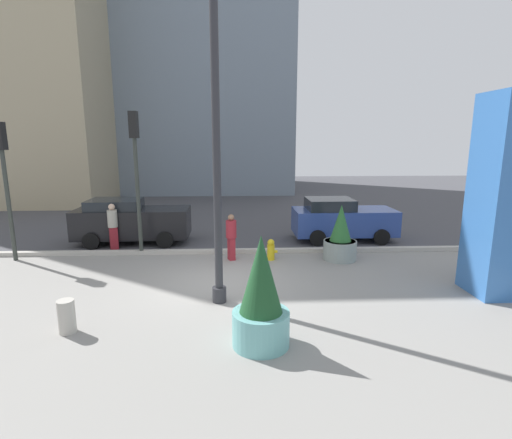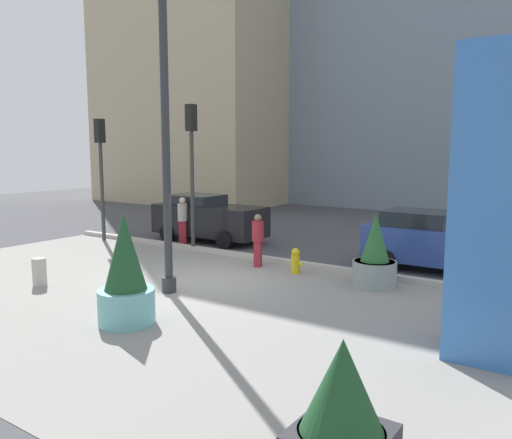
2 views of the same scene
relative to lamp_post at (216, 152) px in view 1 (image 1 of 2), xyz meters
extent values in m
plane|color=#47474C|center=(0.00, 5.25, -3.81)|extent=(60.00, 60.00, 0.00)
cube|color=gray|center=(0.00, -0.75, -3.81)|extent=(18.00, 10.00, 0.02)
cube|color=#B7B2A8|center=(0.00, 4.37, -3.73)|extent=(18.00, 0.24, 0.16)
cylinder|color=#2D2D33|center=(0.00, 0.00, -3.61)|extent=(0.36, 0.36, 0.40)
cylinder|color=#2D2D33|center=(0.00, 0.00, -0.07)|extent=(0.20, 0.20, 7.48)
cube|color=#3870BC|center=(7.47, 0.25, -1.17)|extent=(1.39, 1.39, 5.29)
cylinder|color=gray|center=(4.03, 3.45, -3.47)|extent=(1.14, 1.14, 0.68)
cylinder|color=#382819|center=(4.03, 3.45, -3.15)|extent=(1.05, 1.05, 0.04)
cone|color=#2D6B33|center=(4.03, 3.45, -2.50)|extent=(0.74, 0.74, 1.26)
cylinder|color=#6BB2B2|center=(0.95, -2.21, -3.44)|extent=(1.16, 1.16, 0.73)
cylinder|color=#382819|center=(0.95, -2.21, -3.10)|extent=(1.07, 1.07, 0.04)
cone|color=#1E4C28|center=(0.95, -2.21, -2.29)|extent=(0.87, 0.87, 1.58)
cylinder|color=gold|center=(1.63, 3.49, -3.54)|extent=(0.26, 0.26, 0.55)
sphere|color=gold|center=(1.63, 3.49, -3.18)|extent=(0.24, 0.24, 0.24)
cylinder|color=gold|center=(1.80, 3.49, -3.51)|extent=(0.12, 0.10, 0.10)
cylinder|color=#B2ADA3|center=(-3.20, -1.51, -3.44)|extent=(0.36, 0.36, 0.75)
cylinder|color=#333833|center=(-3.04, 4.35, -1.73)|extent=(0.14, 0.14, 4.17)
cube|color=black|center=(-3.04, 4.35, 0.80)|extent=(0.28, 0.32, 0.90)
sphere|color=green|center=(-3.04, 4.52, 1.07)|extent=(0.18, 0.18, 0.18)
cylinder|color=#333833|center=(-7.25, 3.87, -1.92)|extent=(0.14, 0.14, 3.78)
cube|color=black|center=(-7.25, 3.87, 0.42)|extent=(0.28, 0.32, 0.90)
sphere|color=yellow|center=(-7.25, 4.04, 0.69)|extent=(0.18, 0.18, 0.18)
cube|color=black|center=(-3.75, 6.11, -2.97)|extent=(4.52, 1.81, 1.13)
cube|color=#1E2328|center=(-4.43, 6.10, -2.22)|extent=(2.05, 1.56, 0.38)
cylinder|color=black|center=(-2.38, 7.00, -3.49)|extent=(0.64, 0.23, 0.64)
cylinder|color=black|center=(-2.35, 5.26, -3.49)|extent=(0.64, 0.23, 0.64)
cylinder|color=black|center=(-5.16, 6.95, -3.49)|extent=(0.64, 0.23, 0.64)
cylinder|color=black|center=(-5.13, 5.22, -3.49)|extent=(0.64, 0.23, 0.64)
cube|color=#2D4793|center=(4.90, 6.20, -3.03)|extent=(4.18, 1.87, 1.02)
cube|color=#1E2328|center=(4.27, 6.19, -2.29)|extent=(1.89, 1.62, 0.45)
cylinder|color=black|center=(6.17, 7.12, -3.49)|extent=(0.64, 0.23, 0.64)
cylinder|color=black|center=(6.20, 5.31, -3.49)|extent=(0.64, 0.23, 0.64)
cylinder|color=black|center=(3.60, 7.09, -3.49)|extent=(0.64, 0.23, 0.64)
cylinder|color=black|center=(3.62, 5.28, -3.49)|extent=(0.64, 0.23, 0.64)
cube|color=maroon|center=(-4.24, 5.13, -3.38)|extent=(0.34, 0.31, 0.87)
cylinder|color=#B2AD9E|center=(-4.24, 5.13, -2.61)|extent=(0.49, 0.49, 0.65)
sphere|color=beige|center=(-4.24, 5.13, -2.17)|extent=(0.24, 0.24, 0.24)
cube|color=maroon|center=(0.26, 3.57, -3.41)|extent=(0.29, 0.33, 0.80)
cylinder|color=maroon|center=(0.26, 3.57, -2.71)|extent=(0.46, 0.46, 0.60)
sphere|color=#8C664C|center=(0.26, 3.57, -2.30)|extent=(0.22, 0.22, 0.22)
cube|color=gray|center=(-2.90, 25.23, 10.58)|extent=(15.31, 11.78, 28.79)
cube|color=tan|center=(-14.40, 19.65, 8.74)|extent=(12.43, 11.86, 25.10)
camera|label=1|loc=(0.52, -9.43, 0.29)|focal=27.23mm
camera|label=2|loc=(9.01, -9.18, -0.19)|focal=36.43mm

